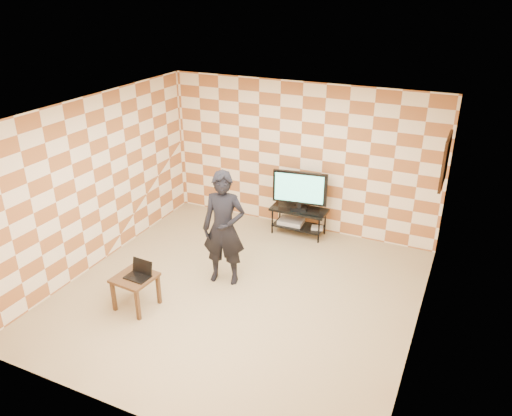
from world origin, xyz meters
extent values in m
plane|color=tan|center=(0.00, 0.00, 0.00)|extent=(5.00, 5.00, 0.00)
cube|color=#FCEAC6|center=(0.00, 2.50, 1.35)|extent=(5.00, 0.02, 2.70)
cube|color=#FCEAC6|center=(0.00, -2.50, 1.35)|extent=(5.00, 0.02, 2.70)
cube|color=#FCEAC6|center=(-2.50, 0.00, 1.35)|extent=(0.02, 5.00, 2.70)
cube|color=#FCEAC6|center=(2.50, 0.00, 1.35)|extent=(0.02, 5.00, 2.70)
cube|color=white|center=(0.00, 0.00, 2.70)|extent=(5.00, 5.00, 0.02)
cube|color=black|center=(2.47, 1.55, 1.95)|extent=(0.04, 0.72, 0.72)
cube|color=black|center=(2.47, 1.55, 1.95)|extent=(0.04, 0.03, 0.68)
cube|color=black|center=(2.47, 1.55, 1.95)|extent=(0.04, 0.68, 0.03)
cube|color=black|center=(0.13, 2.18, 0.48)|extent=(1.01, 0.45, 0.04)
cube|color=black|center=(0.13, 2.18, 0.16)|extent=(0.91, 0.40, 0.03)
cylinder|color=black|center=(-0.32, 2.00, 0.25)|extent=(0.03, 0.03, 0.50)
cylinder|color=black|center=(-0.32, 2.36, 0.25)|extent=(0.03, 0.03, 0.50)
cylinder|color=black|center=(0.57, 2.00, 0.25)|extent=(0.03, 0.03, 0.50)
cylinder|color=black|center=(0.57, 2.36, 0.25)|extent=(0.03, 0.03, 0.50)
cube|color=black|center=(0.13, 2.18, 0.52)|extent=(0.31, 0.22, 0.03)
cube|color=black|center=(0.13, 2.18, 0.57)|extent=(0.08, 0.06, 0.08)
cube|color=black|center=(0.13, 2.18, 0.91)|extent=(0.97, 0.20, 0.59)
cube|color=#62F0CB|center=(0.12, 2.14, 0.91)|extent=(0.86, 0.13, 0.51)
cube|color=silver|center=(-0.02, 2.19, 0.21)|extent=(0.46, 0.34, 0.07)
cube|color=silver|center=(0.48, 2.17, 0.20)|extent=(0.23, 0.19, 0.05)
cube|color=#3A2518|center=(-1.17, -0.89, 0.48)|extent=(0.56, 0.56, 0.04)
cube|color=#3A2518|center=(-1.41, -1.09, 0.23)|extent=(0.05, 0.05, 0.46)
cube|color=#3A2518|center=(-1.37, -0.66, 0.23)|extent=(0.05, 0.05, 0.46)
cube|color=#3A2518|center=(-0.97, -1.13, 0.23)|extent=(0.05, 0.05, 0.46)
cube|color=#3A2518|center=(-0.94, -0.69, 0.23)|extent=(0.05, 0.05, 0.46)
cube|color=black|center=(-1.11, -0.90, 0.51)|extent=(0.34, 0.25, 0.02)
cube|color=black|center=(-1.11, -0.78, 0.62)|extent=(0.33, 0.08, 0.21)
imported|color=black|center=(-0.36, 0.25, 0.89)|extent=(0.73, 0.56, 1.78)
camera|label=1|loc=(2.83, -5.53, 4.25)|focal=35.00mm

